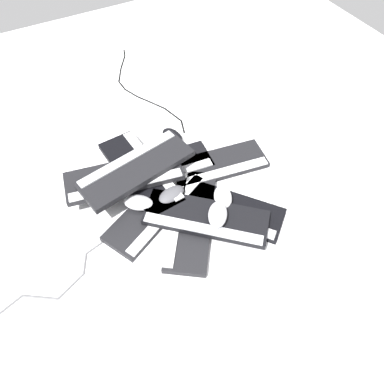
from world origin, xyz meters
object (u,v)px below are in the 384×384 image
Objects in this scene: keyboard_8 at (206,218)px; mouse_2 at (172,136)px; keyboard_1 at (190,219)px; mouse_3 at (218,214)px; keyboard_7 at (136,169)px; mouse_1 at (139,203)px; mouse_4 at (171,195)px; keyboard_6 at (124,177)px; mouse_0 at (223,197)px; keyboard_0 at (156,208)px; keyboard_5 at (140,172)px; keyboard_2 at (224,208)px; keyboard_4 at (158,169)px; keyboard_3 at (213,166)px.

keyboard_8 is 3.89× the size of mouse_2.
mouse_3 is (-0.07, 0.07, 0.07)m from keyboard_1.
keyboard_7 reaches higher than keyboard_8.
mouse_1 is 0.12m from mouse_4.
mouse_0 is at bearing 139.49° from keyboard_6.
keyboard_0 is 4.19× the size of mouse_4.
mouse_0 is at bearing -45.48° from mouse_4.
mouse_3 is at bearing -19.77° from mouse_2.
keyboard_6 is (0.15, -0.25, 0.06)m from keyboard_1.
keyboard_0 is at bearing 85.99° from keyboard_5.
mouse_3 is at bearing 113.96° from keyboard_5.
keyboard_4 is at bearing -65.25° from keyboard_2.
mouse_1 reaches higher than keyboard_5.
keyboard_3 is 0.32m from keyboard_7.
keyboard_1 and keyboard_3 have the same top height.
keyboard_3 is 0.36m from keyboard_6.
keyboard_8 is 3.89× the size of mouse_1.
mouse_4 is (0.02, 0.17, 0.04)m from keyboard_4.
keyboard_1 is 1.03× the size of keyboard_2.
keyboard_6 is at bearing 8.22° from keyboard_4.
mouse_2 is at bearing -125.73° from keyboard_0.
mouse_4 is (-0.07, -0.00, 0.04)m from keyboard_0.
keyboard_5 is at bearing -69.14° from keyboard_8.
mouse_4 reaches higher than mouse_2.
keyboard_7 reaches higher than mouse_3.
keyboard_3 is 0.19m from mouse_0.
keyboard_0 is 0.19m from keyboard_4.
keyboard_8 is (-0.04, 0.32, 0.03)m from keyboard_4.
keyboard_4 is 0.14m from keyboard_7.
keyboard_8 is 3.89× the size of mouse_4.
keyboard_5 is 0.98× the size of keyboard_6.
mouse_2 is 0.35m from mouse_4.
keyboard_7 is (0.10, 0.03, 0.09)m from keyboard_4.
mouse_0 is at bearing -154.38° from keyboard_8.
keyboard_5 is 0.33m from keyboard_8.
keyboard_6 reaches higher than keyboard_0.
keyboard_7 is 4.19× the size of mouse_4.
keyboard_1 is at bearing 130.53° from keyboard_0.
keyboard_5 is 4.11× the size of mouse_2.
keyboard_0 is at bearing 78.57° from mouse_3.
mouse_0 is at bearing -164.89° from mouse_1.
keyboard_1 is 0.28m from keyboard_5.
mouse_1 is 1.00× the size of mouse_4.
mouse_3 is at bearing 118.94° from keyboard_7.
mouse_3 reaches higher than mouse_1.
keyboard_0 is 1.01× the size of keyboard_3.
mouse_3 is at bearing 40.31° from keyboard_2.
keyboard_6 is 0.06m from keyboard_7.
keyboard_6 is at bearing -68.27° from keyboard_0.
keyboard_2 is 0.95× the size of keyboard_3.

